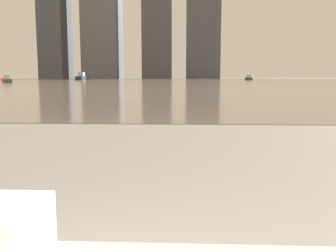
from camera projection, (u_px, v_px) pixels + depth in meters
The scene contains 4 objects.
harbor_water at pixel (184, 81), 61.27m from camera, with size 180.00×110.00×0.01m.
harbor_boat_0 at pixel (7, 80), 46.60m from camera, with size 2.12×2.64×0.96m.
harbor_boat_1 at pixel (249, 78), 74.78m from camera, with size 1.11×2.86×1.05m.
harbor_boat_2 at pixel (82, 77), 79.11m from camera, with size 1.70×4.32×1.59m.
Camera 1 is at (0.16, 0.24, 0.89)m, focal length 40.00 mm.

